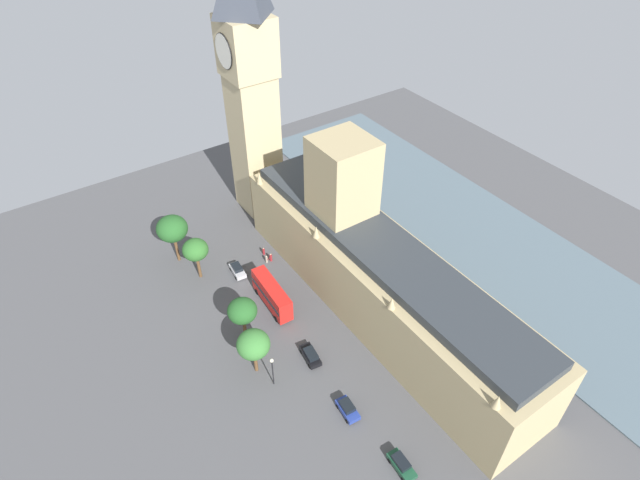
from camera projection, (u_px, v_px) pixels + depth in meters
name	position (u px, v px, depth m)	size (l,w,h in m)	color
ground_plane	(369.00, 314.00, 88.07)	(132.33, 132.33, 0.00)	#4C4C4F
river_thames	(489.00, 248.00, 100.81)	(29.26, 119.10, 0.25)	slate
parliament_building	(375.00, 269.00, 84.87)	(13.83, 62.33, 27.44)	tan
clock_tower	(250.00, 81.00, 94.22)	(8.80, 8.80, 53.74)	tan
car_silver_corner	(237.00, 270.00, 95.05)	(2.25, 4.49, 1.74)	#B7B7BC
double_decker_bus_opposite_hall	(272.00, 294.00, 87.93)	(3.10, 10.62, 4.75)	red
car_black_trailing	(310.00, 355.00, 80.34)	(2.48, 4.78, 1.74)	black
car_blue_near_tower	(347.00, 409.00, 73.23)	(2.27, 4.22, 1.74)	navy
car_dark_green_midblock	(401.00, 465.00, 67.02)	(2.07, 4.53, 1.74)	#19472D
pedestrian_under_trees	(271.00, 258.00, 97.79)	(0.68, 0.60, 1.70)	maroon
pedestrian_kerbside	(267.00, 259.00, 97.51)	(0.65, 0.66, 1.58)	gray
pedestrian_by_river_gate	(264.00, 251.00, 99.25)	(0.52, 0.61, 1.58)	maroon
plane_tree_far_end	(195.00, 250.00, 90.86)	(4.58, 4.58, 8.46)	brown
plane_tree_leading	(242.00, 311.00, 79.95)	(4.68, 4.68, 8.47)	brown
plane_tree_slot_10	(172.00, 229.00, 93.63)	(5.68, 5.68, 10.01)	brown
plane_tree_slot_11	(253.00, 345.00, 75.41)	(4.98, 4.98, 8.25)	brown
street_lamp_slot_12	(272.00, 367.00, 74.74)	(0.56, 0.56, 5.91)	black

